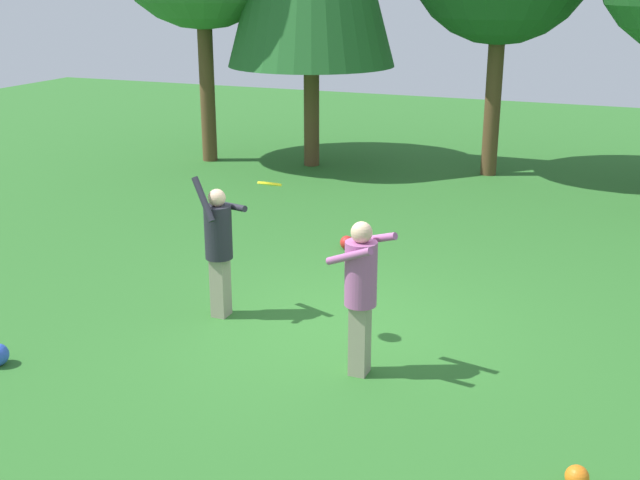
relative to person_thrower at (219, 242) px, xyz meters
The scene contains 6 objects.
ground_plane 1.74m from the person_thrower, ahead, with size 40.00×40.00×0.00m, color #2D6B28.
person_thrower is the anchor object (origin of this frame).
person_catcher 2.28m from the person_thrower, 21.01° to the right, with size 0.70×0.64×1.70m.
frisbee 1.33m from the person_thrower, 23.58° to the right, with size 0.28×0.27×0.11m.
ball_red 3.20m from the person_thrower, 79.18° to the left, with size 0.22×0.22×0.22m, color red.
ball_orange 5.00m from the person_thrower, 24.70° to the right, with size 0.20×0.20×0.20m, color orange.
Camera 1 is at (3.18, -8.29, 4.04)m, focal length 44.70 mm.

